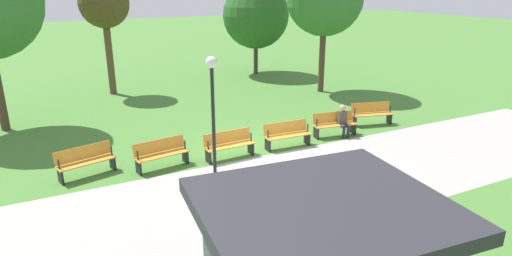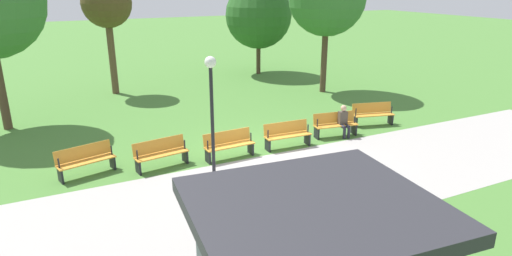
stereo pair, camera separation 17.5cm
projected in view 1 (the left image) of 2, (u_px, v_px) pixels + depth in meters
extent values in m
plane|color=#477A33|center=(260.00, 153.00, 14.73)|extent=(120.00, 120.00, 0.00)
cube|color=#A39E99|center=(303.00, 184.00, 12.44)|extent=(25.23, 4.84, 0.01)
cube|color=orange|center=(372.00, 114.00, 17.50)|extent=(1.73, 0.84, 0.04)
cube|color=orange|center=(370.00, 107.00, 17.60)|extent=(1.65, 0.51, 0.40)
cube|color=black|center=(389.00, 118.00, 17.73)|extent=(0.15, 0.38, 0.43)
cylinder|color=black|center=(390.00, 109.00, 17.59)|extent=(0.05, 0.05, 0.30)
cube|color=black|center=(354.00, 121.00, 17.41)|extent=(0.15, 0.38, 0.43)
cylinder|color=black|center=(355.00, 112.00, 17.26)|extent=(0.05, 0.05, 0.30)
cube|color=orange|center=(335.00, 125.00, 16.20)|extent=(1.72, 0.68, 0.04)
cube|color=orange|center=(333.00, 117.00, 16.31)|extent=(1.68, 0.35, 0.40)
cube|color=black|center=(353.00, 129.00, 16.51)|extent=(0.11, 0.38, 0.43)
cylinder|color=black|center=(354.00, 119.00, 16.37)|extent=(0.05, 0.05, 0.30)
cube|color=black|center=(316.00, 133.00, 16.05)|extent=(0.11, 0.38, 0.43)
cylinder|color=black|center=(317.00, 123.00, 15.90)|extent=(0.05, 0.05, 0.30)
cube|color=orange|center=(288.00, 135.00, 15.08)|extent=(1.70, 0.52, 0.04)
cube|color=orange|center=(285.00, 127.00, 15.18)|extent=(1.68, 0.19, 0.40)
cube|color=black|center=(307.00, 139.00, 15.46)|extent=(0.08, 0.38, 0.43)
cylinder|color=black|center=(308.00, 128.00, 15.31)|extent=(0.05, 0.05, 0.30)
cube|color=black|center=(268.00, 145.00, 14.86)|extent=(0.08, 0.38, 0.43)
cylinder|color=black|center=(268.00, 134.00, 14.71)|extent=(0.05, 0.05, 0.30)
cube|color=orange|center=(230.00, 146.00, 14.14)|extent=(1.70, 0.52, 0.04)
cube|color=orange|center=(227.00, 137.00, 14.23)|extent=(1.68, 0.19, 0.40)
cube|color=black|center=(251.00, 148.00, 14.58)|extent=(0.08, 0.38, 0.43)
cylinder|color=black|center=(251.00, 137.00, 14.44)|extent=(0.05, 0.05, 0.30)
cube|color=black|center=(208.00, 157.00, 13.85)|extent=(0.08, 0.38, 0.43)
cylinder|color=black|center=(208.00, 145.00, 13.71)|extent=(0.05, 0.05, 0.30)
cube|color=orange|center=(162.00, 155.00, 13.39)|extent=(1.72, 0.68, 0.04)
cube|color=orange|center=(159.00, 146.00, 13.46)|extent=(1.68, 0.35, 0.40)
cube|color=black|center=(185.00, 156.00, 13.89)|extent=(0.11, 0.38, 0.43)
cylinder|color=black|center=(185.00, 145.00, 13.75)|extent=(0.05, 0.05, 0.30)
cube|color=black|center=(139.00, 168.00, 13.04)|extent=(0.11, 0.38, 0.43)
cylinder|color=black|center=(138.00, 156.00, 12.89)|extent=(0.05, 0.05, 0.30)
cube|color=orange|center=(87.00, 162.00, 12.83)|extent=(1.73, 0.84, 0.04)
cube|color=orange|center=(83.00, 153.00, 12.90)|extent=(1.65, 0.51, 0.40)
cube|color=black|center=(113.00, 163.00, 13.39)|extent=(0.15, 0.38, 0.43)
cylinder|color=black|center=(112.00, 151.00, 13.25)|extent=(0.05, 0.05, 0.30)
cube|color=black|center=(61.00, 177.00, 12.42)|extent=(0.15, 0.38, 0.43)
cylinder|color=black|center=(59.00, 164.00, 12.28)|extent=(0.05, 0.05, 0.30)
cube|color=#4C4238|center=(342.00, 118.00, 16.22)|extent=(0.35, 0.25, 0.50)
sphere|color=tan|center=(343.00, 108.00, 16.08)|extent=(0.22, 0.22, 0.22)
cylinder|color=#23232D|center=(346.00, 126.00, 16.18)|extent=(0.18, 0.38, 0.13)
cylinder|color=#23232D|center=(348.00, 132.00, 16.08)|extent=(0.13, 0.13, 0.43)
cylinder|color=#23232D|center=(342.00, 126.00, 16.12)|extent=(0.18, 0.38, 0.13)
cylinder|color=#23232D|center=(344.00, 133.00, 16.03)|extent=(0.13, 0.13, 0.43)
cylinder|color=brown|center=(110.00, 58.00, 21.97)|extent=(0.35, 0.35, 3.77)
sphere|color=#4C3D1E|center=(104.00, 3.00, 21.12)|extent=(2.44, 2.44, 2.44)
cylinder|color=#4C3828|center=(256.00, 55.00, 27.17)|extent=(0.26, 0.26, 2.29)
sphere|color=#285B23|center=(256.00, 15.00, 26.38)|extent=(4.05, 4.05, 4.05)
cylinder|color=#4C3828|center=(322.00, 58.00, 22.47)|extent=(0.31, 0.31, 3.57)
cylinder|color=black|center=(214.00, 127.00, 12.06)|extent=(0.10, 0.10, 3.36)
sphere|color=white|center=(211.00, 62.00, 11.48)|extent=(0.32, 0.32, 0.32)
cube|color=#28282D|center=(323.00, 208.00, 5.61)|extent=(3.39, 3.03, 0.20)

